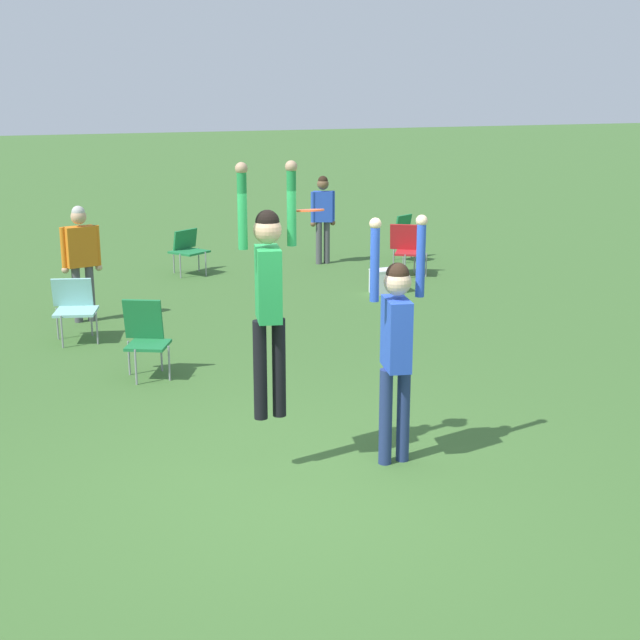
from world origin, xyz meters
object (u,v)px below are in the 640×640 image
(camping_chair_4, at_px, (188,248))
(frisbee, at_px, (310,210))
(person_defending, at_px, (396,334))
(cooler_box, at_px, (386,281))
(person_spectator_near, at_px, (81,253))
(camping_chair_2, at_px, (146,333))
(camping_chair_5, at_px, (405,234))
(camping_chair_3, at_px, (75,304))
(person_jumping, at_px, (268,285))
(camping_chair_0, at_px, (407,246))
(person_spectator_far, at_px, (323,212))

(camping_chair_4, bearing_deg, frisbee, 51.72)
(frisbee, bearing_deg, person_defending, -23.53)
(cooler_box, bearing_deg, person_spectator_near, 179.13)
(camping_chair_2, xyz_separation_m, camping_chair_5, (6.31, 5.23, 0.00))
(camping_chair_3, bearing_deg, person_jumping, 118.90)
(cooler_box, bearing_deg, camping_chair_0, 48.99)
(person_spectator_near, xyz_separation_m, cooler_box, (4.92, -0.08, -0.82))
(cooler_box, bearing_deg, person_jumping, -125.45)
(person_jumping, distance_m, camping_chair_0, 8.91)
(person_spectator_far, bearing_deg, person_defending, -86.61)
(cooler_box, bearing_deg, camping_chair_5, 55.56)
(person_spectator_far, bearing_deg, person_jumping, -93.33)
(camping_chair_5, bearing_deg, person_jumping, 29.21)
(person_jumping, xyz_separation_m, camping_chair_5, (5.88, 8.35, -1.19))
(frisbee, bearing_deg, camping_chair_5, 56.63)
(camping_chair_3, height_order, person_spectator_far, person_spectator_far)
(person_defending, distance_m, person_spectator_far, 9.48)
(camping_chair_4, bearing_deg, camping_chair_2, 39.80)
(camping_chair_0, distance_m, camping_chair_2, 6.93)
(camping_chair_0, bearing_deg, cooler_box, 82.56)
(camping_chair_3, xyz_separation_m, person_spectator_far, (5.22, 3.63, 0.52))
(frisbee, distance_m, person_spectator_far, 9.54)
(frisbee, relative_size, cooler_box, 0.48)
(camping_chair_0, xyz_separation_m, person_spectator_far, (-1.01, 1.56, 0.49))
(person_defending, xyz_separation_m, person_spectator_near, (-1.81, 6.27, -0.20))
(camping_chair_3, relative_size, cooler_box, 1.63)
(camping_chair_2, distance_m, person_spectator_far, 7.25)
(camping_chair_5, relative_size, person_spectator_far, 0.52)
(person_jumping, bearing_deg, camping_chair_5, -20.93)
(camping_chair_0, xyz_separation_m, camping_chair_2, (-5.67, -3.98, -0.01))
(camping_chair_3, relative_size, camping_chair_4, 1.01)
(camping_chair_2, height_order, cooler_box, camping_chair_2)
(camping_chair_4, bearing_deg, person_jumping, 49.20)
(camping_chair_0, xyz_separation_m, camping_chair_5, (0.64, 1.25, -0.00))
(person_defending, bearing_deg, camping_chair_2, -141.68)
(person_defending, height_order, camping_chair_5, person_defending)
(frisbee, height_order, camping_chair_4, frisbee)
(camping_chair_2, height_order, camping_chair_5, camping_chair_2)
(camping_chair_5, bearing_deg, person_spectator_near, -5.90)
(frisbee, relative_size, person_spectator_near, 0.14)
(cooler_box, bearing_deg, camping_chair_3, -170.36)
(person_spectator_far, bearing_deg, cooler_box, -67.87)
(frisbee, bearing_deg, person_jumping, -176.26)
(camping_chair_2, bearing_deg, frisbee, 132.85)
(camping_chair_2, height_order, person_spectator_far, person_spectator_far)
(person_jumping, relative_size, camping_chair_2, 2.46)
(camping_chair_0, bearing_deg, frisbee, 89.17)
(person_spectator_far, distance_m, cooler_box, 2.87)
(person_jumping, relative_size, frisbee, 9.17)
(person_spectator_near, distance_m, person_spectator_far, 5.63)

